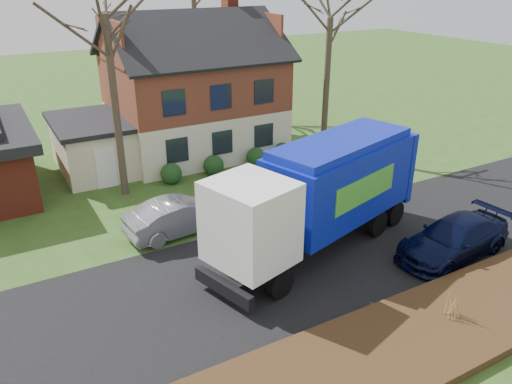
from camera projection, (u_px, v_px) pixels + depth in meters
ground at (295, 265)px, 18.63m from camera, size 120.00×120.00×0.00m
road at (295, 264)px, 18.63m from camera, size 80.00×7.00×0.02m
mulch_verge at (396, 347)px, 14.35m from camera, size 80.00×3.50×0.30m
main_house at (185, 84)px, 28.72m from camera, size 12.95×8.95×9.26m
garbage_truck at (323, 190)px, 18.89m from camera, size 10.23×5.28×4.24m
silver_sedan at (180, 216)px, 20.66m from camera, size 4.72×2.06×1.51m
navy_wagon at (454, 238)px, 18.98m from camera, size 5.20×2.45×1.47m
grass_clump_mid at (456, 302)px, 15.18m from camera, size 0.38×0.31×1.05m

